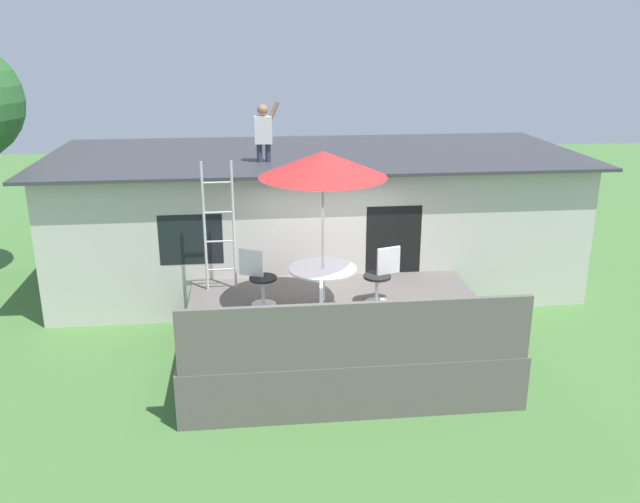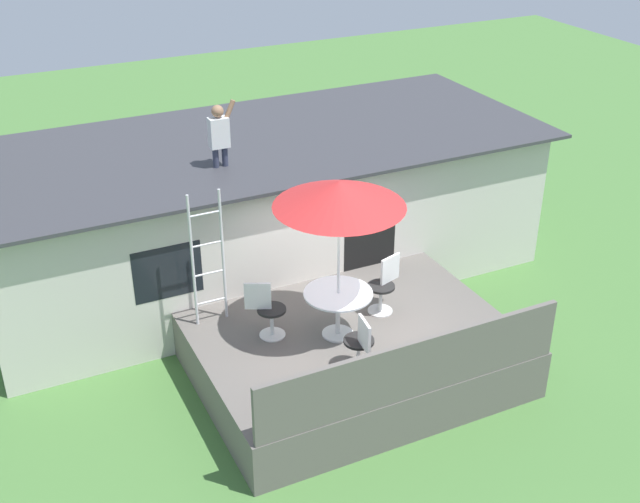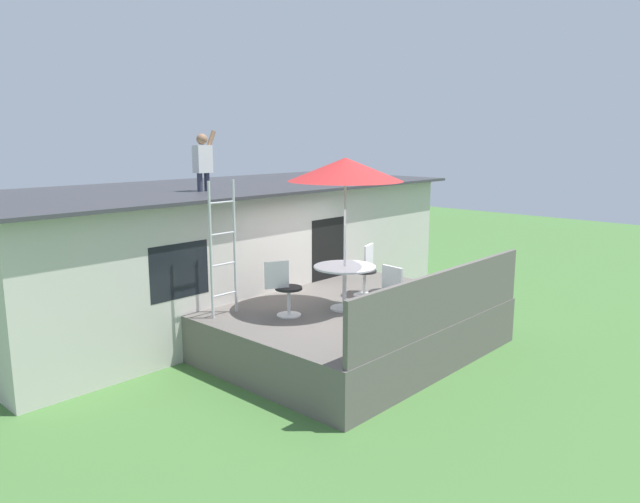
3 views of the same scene
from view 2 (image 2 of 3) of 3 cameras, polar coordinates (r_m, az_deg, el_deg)
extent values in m
plane|color=#477538|center=(12.98, 2.05, -8.36)|extent=(40.00, 40.00, 0.00)
cube|color=beige|center=(15.13, -4.20, 3.03)|extent=(10.00, 4.00, 2.62)
cube|color=#38383D|center=(14.62, -4.38, 7.79)|extent=(10.50, 4.50, 0.06)
cube|color=black|center=(12.70, -10.75, -1.44)|extent=(1.10, 0.03, 0.90)
cube|color=black|center=(14.11, 3.50, -0.10)|extent=(1.00, 0.03, 2.00)
cube|color=#605B56|center=(12.74, 2.08, -6.91)|extent=(4.74, 3.82, 0.80)
cube|color=#605B56|center=(10.95, 6.71, -8.27)|extent=(4.64, 0.08, 0.90)
cylinder|color=silver|center=(12.35, 1.26, -5.83)|extent=(0.48, 0.48, 0.03)
cylinder|color=silver|center=(12.16, 1.28, -4.45)|extent=(0.07, 0.07, 0.71)
cylinder|color=silver|center=(11.97, 1.29, -2.99)|extent=(1.04, 1.04, 0.03)
cylinder|color=silver|center=(11.73, 1.32, -1.03)|extent=(0.04, 0.04, 2.40)
cone|color=red|center=(11.21, 1.38, 4.11)|extent=(1.90, 1.90, 0.38)
cylinder|color=silver|center=(12.18, -9.01, -0.75)|extent=(0.04, 0.04, 2.20)
cylinder|color=silver|center=(12.30, -6.89, -0.28)|extent=(0.04, 0.04, 2.20)
cylinder|color=silver|center=(12.62, -7.72, -3.51)|extent=(0.48, 0.03, 0.03)
cylinder|color=silver|center=(12.36, -7.87, -1.53)|extent=(0.48, 0.03, 0.03)
cylinder|color=silver|center=(12.12, -8.02, 0.52)|extent=(0.48, 0.03, 0.03)
cylinder|color=silver|center=(11.90, -8.18, 2.65)|extent=(0.48, 0.03, 0.03)
cylinder|color=#33384C|center=(13.40, -7.40, 6.62)|extent=(0.10, 0.10, 0.34)
cylinder|color=#33384C|center=(13.45, -6.76, 6.74)|extent=(0.10, 0.10, 0.34)
cube|color=silver|center=(13.28, -7.18, 8.36)|extent=(0.32, 0.20, 0.50)
sphere|color=#997051|center=(13.16, -7.28, 9.84)|extent=(0.20, 0.20, 0.20)
cylinder|color=#997051|center=(13.23, -6.52, 9.71)|extent=(0.26, 0.08, 0.44)
cylinder|color=silver|center=(12.36, -3.39, -5.89)|extent=(0.40, 0.40, 0.02)
cylinder|color=silver|center=(12.23, -3.42, -5.04)|extent=(0.06, 0.06, 0.44)
cylinder|color=black|center=(12.11, -3.45, -4.13)|extent=(0.44, 0.44, 0.04)
cube|color=silver|center=(11.99, -4.44, -3.16)|extent=(0.38, 0.20, 0.44)
cylinder|color=silver|center=(12.94, 4.27, -4.20)|extent=(0.40, 0.40, 0.02)
cylinder|color=silver|center=(12.82, 4.31, -3.37)|extent=(0.06, 0.06, 0.44)
cylinder|color=black|center=(12.70, 4.35, -2.49)|extent=(0.44, 0.44, 0.04)
cube|color=silver|center=(12.72, 4.99, -1.24)|extent=(0.39, 0.16, 0.44)
cylinder|color=silver|center=(11.67, 2.72, -8.16)|extent=(0.40, 0.40, 0.02)
cylinder|color=silver|center=(11.55, 2.74, -7.28)|extent=(0.06, 0.06, 0.44)
cylinder|color=black|center=(11.41, 2.77, -6.34)|extent=(0.44, 0.44, 0.04)
cube|color=silver|center=(11.13, 3.16, -5.87)|extent=(0.09, 0.40, 0.44)
camera|label=1|loc=(4.55, 55.30, -24.04)|focal=37.33mm
camera|label=3|loc=(5.65, -49.41, -31.38)|focal=33.26mm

